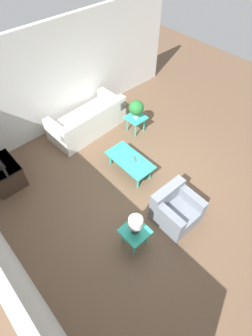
{
  "coord_description": "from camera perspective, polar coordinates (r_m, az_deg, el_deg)",
  "views": [
    {
      "loc": [
        -2.51,
        2.74,
        4.89
      ],
      "look_at": [
        0.22,
        0.28,
        0.55
      ],
      "focal_mm": 28.0,
      "sensor_mm": 36.0,
      "label": 1
    }
  ],
  "objects": [
    {
      "name": "tv_stand_chest",
      "position": [
        6.52,
        -25.01,
        -1.08
      ],
      "size": [
        0.84,
        0.66,
        0.58
      ],
      "color": "#38281E",
      "rests_on": "ground_plane"
    },
    {
      "name": "side_table_plant",
      "position": [
        7.13,
        2.16,
        10.53
      ],
      "size": [
        0.48,
        0.48,
        0.47
      ],
      "color": "#2DB79E",
      "rests_on": "ground_plane"
    },
    {
      "name": "wall_right",
      "position": [
        7.15,
        -14.46,
        18.48
      ],
      "size": [
        0.12,
        7.2,
        2.7
      ],
      "color": "silver",
      "rests_on": "ground_plane"
    },
    {
      "name": "side_table_lamp",
      "position": [
        5.02,
        1.96,
        -13.92
      ],
      "size": [
        0.48,
        0.48,
        0.47
      ],
      "color": "#2DB79E",
      "rests_on": "ground_plane"
    },
    {
      "name": "ground_plane",
      "position": [
        6.15,
        3.32,
        -3.17
      ],
      "size": [
        14.0,
        14.0,
        0.0
      ],
      "primitive_type": "plane",
      "color": "brown"
    },
    {
      "name": "remote_control",
      "position": [
        6.06,
        2.01,
        2.01
      ],
      "size": [
        0.16,
        0.12,
        0.02
      ],
      "color": "#4C4C51",
      "rests_on": "coffee_table"
    },
    {
      "name": "table_lamp",
      "position": [
        4.72,
        2.07,
        -12.08
      ],
      "size": [
        0.26,
        0.26,
        0.42
      ],
      "color": "#333333",
      "rests_on": "side_table_lamp"
    },
    {
      "name": "armchair",
      "position": [
        5.46,
        10.65,
        -8.74
      ],
      "size": [
        0.82,
        0.82,
        0.77
      ],
      "rotation": [
        0.0,
        0.0,
        -1.59
      ],
      "color": "slate",
      "rests_on": "ground_plane"
    },
    {
      "name": "sofa",
      "position": [
        7.27,
        -8.21,
        9.92
      ],
      "size": [
        1.08,
        2.12,
        0.8
      ],
      "rotation": [
        0.0,
        0.0,
        1.63
      ],
      "color": "white",
      "rests_on": "ground_plane"
    },
    {
      "name": "potted_plant",
      "position": [
        6.9,
        2.25,
        12.89
      ],
      "size": [
        0.39,
        0.39,
        0.5
      ],
      "color": "#B2ADA3",
      "rests_on": "side_table_plant"
    },
    {
      "name": "coffee_table",
      "position": [
        6.09,
        0.85,
        1.59
      ],
      "size": [
        1.16,
        0.58,
        0.41
      ],
      "color": "#2DB79E",
      "rests_on": "ground_plane"
    }
  ]
}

